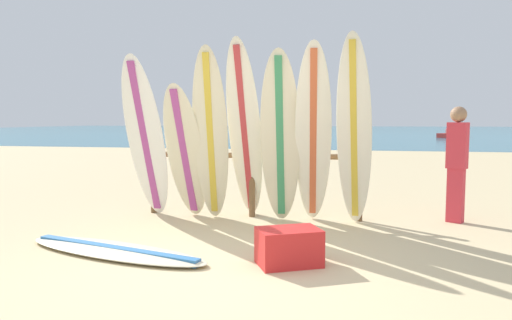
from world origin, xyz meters
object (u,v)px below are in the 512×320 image
Objects in this scene: surfboard_leaning_left at (185,152)px; small_boat_offshore at (452,134)px; surfboard_leaning_far_left at (145,139)px; surfboard_leaning_center_left at (211,136)px; surfboard_leaning_right at (313,136)px; surfboard_leaning_center_right at (280,138)px; beachgoer_standing at (457,159)px; surfboard_leaning_center at (245,132)px; surfboard_leaning_far_right at (354,132)px; surfboard_rack at (252,170)px; surfboard_lying_on_sand at (114,250)px; cooler_box at (289,247)px.

small_boat_offshore is (10.40, 33.21, -0.71)m from surfboard_leaning_left.
surfboard_leaning_far_left is at bearing -171.26° from surfboard_leaning_left.
surfboard_leaning_center_left is at bearing -106.72° from small_boat_offshore.
surfboard_leaning_center_right is at bearing 179.57° from surfboard_leaning_right.
surfboard_leaning_left is 1.20× the size of beachgoer_standing.
beachgoer_standing is (2.90, 0.47, -0.37)m from surfboard_leaning_center.
surfboard_leaning_center_right is 0.93× the size of surfboard_leaning_far_right.
surfboard_leaning_center is at bearing -98.94° from surfboard_rack.
surfboard_leaning_left is 0.80× the size of surfboard_leaning_center_left.
surfboard_leaning_center is at bearing 175.42° from surfboard_leaning_far_right.
surfboard_rack reaches higher than surfboard_lying_on_sand.
small_boat_offshore is (8.58, 33.24, -0.95)m from surfboard_leaning_right.
surfboard_leaning_center_right is at bearing -166.52° from beachgoer_standing.
surfboard_leaning_right is 1.01× the size of surfboard_lying_on_sand.
surfboard_leaning_left reaches higher than surfboard_rack.
surfboard_leaning_center reaches higher than surfboard_leaning_center_right.
surfboard_leaning_left is at bearing 8.74° from surfboard_leaning_far_left.
surfboard_leaning_center is at bearing 88.36° from cooler_box.
surfboard_lying_on_sand is at bearing 153.01° from cooler_box.
surfboard_leaning_right is at bearing -23.11° from surfboard_rack.
surfboard_leaning_center_right is 0.97× the size of surfboard_leaning_right.
surfboard_leaning_right reaches higher than cooler_box.
surfboard_leaning_far_left is at bearing -179.21° from surfboard_leaning_far_right.
surfboard_leaning_center_right is at bearing -11.57° from surfboard_leaning_center.
surfboard_lying_on_sand is 1.89m from cooler_box.
surfboard_leaning_center_left reaches higher than surfboard_leaning_center_right.
cooler_box is at bearing -46.62° from surfboard_leaning_left.
small_boat_offshore is (10.00, 33.28, -0.95)m from surfboard_leaning_center_left.
beachgoer_standing is (2.85, 0.18, 0.19)m from surfboard_rack.
surfboard_leaning_left is 0.47m from surfboard_leaning_center_left.
small_boat_offshore is (9.54, 33.14, -0.99)m from surfboard_leaning_center.
surfboard_leaning_far_left is 1.20× the size of surfboard_leaning_left.
surfboard_leaning_right is 0.96× the size of surfboard_leaning_far_right.
surfboard_leaning_center reaches higher than surfboard_leaning_center_left.
surfboard_rack is 1.38× the size of surfboard_leaning_far_left.
surfboard_lying_on_sand is (-0.16, -1.79, -0.93)m from surfboard_leaning_left.
cooler_box is at bearing -130.74° from beachgoer_standing.
surfboard_leaning_far_right is 0.87× the size of small_boat_offshore.
surfboard_leaning_left is 0.82× the size of surfboard_leaning_center_right.
small_boat_offshore reaches higher than surfboard_lying_on_sand.
surfboard_lying_on_sand is (-1.98, -1.76, -1.17)m from surfboard_leaning_right.
surfboard_leaning_center_left is at bearing -179.16° from surfboard_leaning_far_right.
surfboard_leaning_right is 2.06m from cooler_box.
surfboard_leaning_right reaches higher than surfboard_leaning_far_left.
surfboard_lying_on_sand is at bearing -108.25° from surfboard_leaning_center_left.
small_boat_offshore is (8.05, 33.25, -1.00)m from surfboard_leaning_far_right.
small_boat_offshore is at bearing 72.61° from surfboard_leaning_left.
surfboard_leaning_far_left is 0.92× the size of surfboard_leaning_far_right.
beachgoer_standing is at bearing 22.63° from surfboard_leaning_far_right.
surfboard_leaning_far_right is at bearing -1.12° from surfboard_leaning_left.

